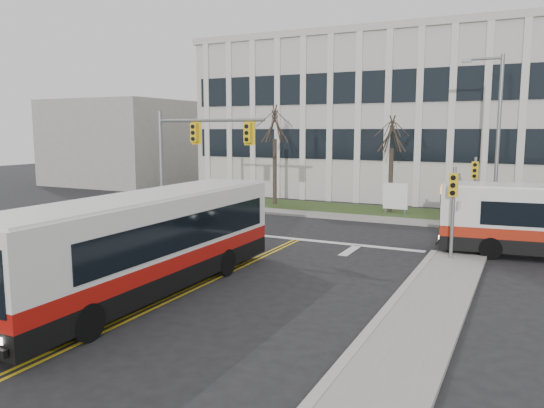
{
  "coord_description": "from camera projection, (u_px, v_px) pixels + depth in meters",
  "views": [
    {
      "loc": [
        9.9,
        -14.86,
        5.25
      ],
      "look_at": [
        -0.28,
        5.9,
        2.0
      ],
      "focal_mm": 35.0,
      "sensor_mm": 36.0,
      "label": 1
    }
  ],
  "objects": [
    {
      "name": "ground",
      "position": [
        204.0,
        283.0,
        18.26
      ],
      "size": [
        120.0,
        120.0,
        0.0
      ],
      "primitive_type": "plane",
      "color": "black",
      "rests_on": "ground"
    },
    {
      "name": "sidewalk_east",
      "position": [
        382.0,
        392.0,
        10.53
      ],
      "size": [
        2.0,
        26.0,
        0.14
      ],
      "primitive_type": "cube",
      "color": "#9E9B93",
      "rests_on": "ground"
    },
    {
      "name": "sidewalk_cross",
      "position": [
        430.0,
        223.0,
        29.58
      ],
      "size": [
        44.0,
        1.6,
        0.14
      ],
      "primitive_type": "cube",
      "color": "#9E9B93",
      "rests_on": "ground"
    },
    {
      "name": "building_lawn",
      "position": [
        438.0,
        216.0,
        32.07
      ],
      "size": [
        44.0,
        5.0,
        0.12
      ],
      "primitive_type": "cube",
      "color": "#314A20",
      "rests_on": "ground"
    },
    {
      "name": "office_building",
      "position": [
        466.0,
        120.0,
        41.92
      ],
      "size": [
        40.0,
        16.0,
        12.0
      ],
      "primitive_type": "cube",
      "color": "beige",
      "rests_on": "ground"
    },
    {
      "name": "building_annex",
      "position": [
        128.0,
        142.0,
        52.15
      ],
      "size": [
        12.0,
        12.0,
        8.0
      ],
      "primitive_type": "cube",
      "color": "#9E9B93",
      "rests_on": "ground"
    },
    {
      "name": "mast_arm_signal",
      "position": [
        187.0,
        150.0,
        26.48
      ],
      "size": [
        6.11,
        0.38,
        6.2
      ],
      "color": "slate",
      "rests_on": "ground"
    },
    {
      "name": "signal_pole_near",
      "position": [
        453.0,
        200.0,
        20.9
      ],
      "size": [
        0.34,
        0.39,
        3.8
      ],
      "color": "slate",
      "rests_on": "ground"
    },
    {
      "name": "signal_pole_far",
      "position": [
        475.0,
        181.0,
        28.46
      ],
      "size": [
        0.34,
        0.39,
        3.8
      ],
      "color": "slate",
      "rests_on": "ground"
    },
    {
      "name": "streetlight",
      "position": [
        495.0,
        131.0,
        28.44
      ],
      "size": [
        2.15,
        0.25,
        9.2
      ],
      "color": "slate",
      "rests_on": "ground"
    },
    {
      "name": "directory_sign",
      "position": [
        395.0,
        197.0,
        32.56
      ],
      "size": [
        1.5,
        0.12,
        2.0
      ],
      "color": "slate",
      "rests_on": "ground"
    },
    {
      "name": "tree_left",
      "position": [
        275.0,
        126.0,
        36.11
      ],
      "size": [
        1.8,
        1.8,
        7.7
      ],
      "color": "#42352B",
      "rests_on": "ground"
    },
    {
      "name": "tree_mid",
      "position": [
        392.0,
        136.0,
        32.89
      ],
      "size": [
        1.8,
        1.8,
        6.82
      ],
      "color": "#42352B",
      "rests_on": "ground"
    },
    {
      "name": "bus_main",
      "position": [
        146.0,
        246.0,
        16.87
      ],
      "size": [
        2.6,
        11.81,
        3.15
      ],
      "primitive_type": null,
      "rotation": [
        0.0,
        0.0,
        0.0
      ],
      "color": "silver",
      "rests_on": "ground"
    },
    {
      "name": "newspaper_box_blue",
      "position": [
        43.0,
        238.0,
        23.61
      ],
      "size": [
        0.59,
        0.55,
        0.95
      ],
      "primitive_type": "cube",
      "rotation": [
        0.0,
        0.0,
        -0.24
      ],
      "color": "navy",
      "rests_on": "ground"
    }
  ]
}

